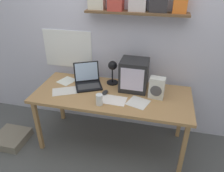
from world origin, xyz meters
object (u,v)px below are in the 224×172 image
at_px(space_heater, 157,88).
at_px(floor_cushion, 11,138).
at_px(crt_monitor, 134,75).
at_px(loose_paper_near_laptop, 113,100).
at_px(open_notebook, 138,102).
at_px(loose_paper_near_monitor, 65,91).
at_px(computer_mouse, 105,92).
at_px(desk_lamp, 113,69).
at_px(corner_desk, 112,98).
at_px(laptop, 88,80).
at_px(printed_handout, 67,81).
at_px(juice_glass, 99,100).

height_order(space_heater, floor_cushion, space_heater).
height_order(crt_monitor, loose_paper_near_laptop, crt_monitor).
relative_size(open_notebook, loose_paper_near_monitor, 0.79).
distance_m(computer_mouse, loose_paper_near_laptop, 0.17).
xyz_separation_m(open_notebook, loose_paper_near_monitor, (-0.87, 0.04, 0.00)).
height_order(desk_lamp, computer_mouse, desk_lamp).
xyz_separation_m(corner_desk, desk_lamp, (-0.04, 0.20, 0.27)).
bearing_deg(loose_paper_near_monitor, corner_desk, 7.99).
bearing_deg(laptop, computer_mouse, -58.22).
bearing_deg(crt_monitor, space_heater, -25.68).
bearing_deg(floor_cushion, printed_handout, 35.96).
bearing_deg(loose_paper_near_laptop, juice_glass, -136.62).
bearing_deg(printed_handout, loose_paper_near_monitor, -70.90).
bearing_deg(juice_glass, crt_monitor, 54.59).
bearing_deg(loose_paper_near_monitor, laptop, 46.70).
height_order(printed_handout, floor_cushion, printed_handout).
xyz_separation_m(crt_monitor, laptop, (-0.57, -0.03, -0.12)).
height_order(desk_lamp, space_heater, desk_lamp).
relative_size(corner_desk, computer_mouse, 16.23).
relative_size(computer_mouse, open_notebook, 0.41).
bearing_deg(juice_glass, open_notebook, 18.17).
xyz_separation_m(crt_monitor, juice_glass, (-0.30, -0.42, -0.13)).
relative_size(crt_monitor, desk_lamp, 1.13).
xyz_separation_m(computer_mouse, open_notebook, (0.40, -0.10, -0.01)).
xyz_separation_m(open_notebook, loose_paper_near_laptop, (-0.27, -0.01, 0.00)).
xyz_separation_m(crt_monitor, computer_mouse, (-0.30, -0.19, -0.17)).
bearing_deg(computer_mouse, floor_cushion, -166.66).
relative_size(laptop, printed_handout, 1.60).
height_order(loose_paper_near_laptop, loose_paper_near_monitor, same).
height_order(laptop, loose_paper_near_monitor, laptop).
xyz_separation_m(crt_monitor, floor_cushion, (-1.51, -0.48, -0.87)).
height_order(juice_glass, space_heater, space_heater).
bearing_deg(desk_lamp, space_heater, -33.12).
xyz_separation_m(open_notebook, floor_cushion, (-1.61, -0.19, -0.69)).
xyz_separation_m(juice_glass, computer_mouse, (0.00, 0.23, -0.04)).
bearing_deg(space_heater, open_notebook, -132.76).
height_order(desk_lamp, floor_cushion, desk_lamp).
bearing_deg(laptop, printed_handout, 149.66).
relative_size(corner_desk, loose_paper_near_laptop, 6.21).
bearing_deg(loose_paper_near_laptop, space_heater, 20.53).
relative_size(laptop, computer_mouse, 3.72).
bearing_deg(laptop, loose_paper_near_monitor, -159.72).
distance_m(open_notebook, loose_paper_near_laptop, 0.28).
bearing_deg(corner_desk, desk_lamp, 101.76).
xyz_separation_m(corner_desk, printed_handout, (-0.64, 0.17, 0.06)).
bearing_deg(loose_paper_near_monitor, desk_lamp, 28.90).
bearing_deg(loose_paper_near_monitor, loose_paper_near_laptop, -5.40).
height_order(juice_glass, open_notebook, juice_glass).
distance_m(computer_mouse, floor_cushion, 1.43).
bearing_deg(loose_paper_near_monitor, printed_handout, 109.10).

